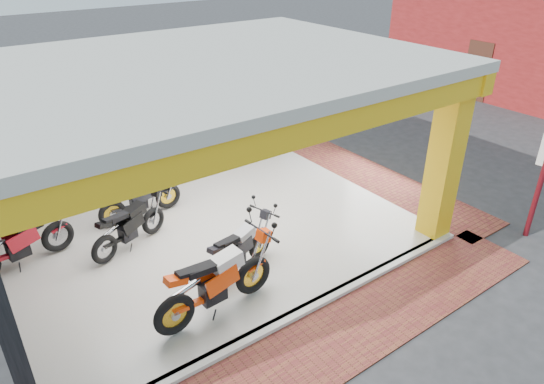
# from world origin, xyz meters

# --- Properties ---
(ground) EXTENTS (80.00, 80.00, 0.00)m
(ground) POSITION_xyz_m (0.00, 0.00, 0.00)
(ground) COLOR #2D2D30
(ground) RESTS_ON ground
(showroom_floor) EXTENTS (8.00, 6.00, 0.10)m
(showroom_floor) POSITION_xyz_m (0.00, 2.00, 0.05)
(showroom_floor) COLOR white
(showroom_floor) RESTS_ON ground
(showroom_ceiling) EXTENTS (8.40, 6.40, 0.20)m
(showroom_ceiling) POSITION_xyz_m (0.00, 2.00, 3.60)
(showroom_ceiling) COLOR beige
(showroom_ceiling) RESTS_ON corner_column
(back_wall) EXTENTS (8.20, 0.20, 3.50)m
(back_wall) POSITION_xyz_m (0.00, 5.10, 1.75)
(back_wall) COLOR black
(back_wall) RESTS_ON ground
(corner_column) EXTENTS (0.50, 0.50, 3.50)m
(corner_column) POSITION_xyz_m (3.75, -0.75, 1.75)
(corner_column) COLOR yellow
(corner_column) RESTS_ON ground
(header_beam_front) EXTENTS (8.40, 0.30, 0.40)m
(header_beam_front) POSITION_xyz_m (0.00, -1.00, 3.30)
(header_beam_front) COLOR yellow
(header_beam_front) RESTS_ON corner_column
(header_beam_right) EXTENTS (0.30, 6.40, 0.40)m
(header_beam_right) POSITION_xyz_m (4.00, 2.00, 3.30)
(header_beam_right) COLOR yellow
(header_beam_right) RESTS_ON corner_column
(floor_kerb) EXTENTS (8.00, 0.20, 0.10)m
(floor_kerb) POSITION_xyz_m (0.00, -1.02, 0.05)
(floor_kerb) COLOR white
(floor_kerb) RESTS_ON ground
(paver_front) EXTENTS (9.00, 1.40, 0.03)m
(paver_front) POSITION_xyz_m (0.00, -1.80, 0.01)
(paver_front) COLOR brown
(paver_front) RESTS_ON ground
(paver_right) EXTENTS (1.40, 7.00, 0.03)m
(paver_right) POSITION_xyz_m (4.80, 2.00, 0.01)
(paver_right) COLOR brown
(paver_right) RESTS_ON ground
(signpost) EXTENTS (0.11, 0.37, 2.66)m
(signpost) POSITION_xyz_m (5.38, -1.93, 1.46)
(signpost) COLOR #580D14
(signpost) RESTS_ON ground
(moto_hero) EXTENTS (2.42, 1.04, 1.44)m
(moto_hero) POSITION_xyz_m (-0.43, -0.19, 0.82)
(moto_hero) COLOR #FF410A
(moto_hero) RESTS_ON showroom_floor
(moto_row_a) EXTENTS (2.02, 1.19, 1.16)m
(moto_row_a) POSITION_xyz_m (0.26, 0.62, 0.68)
(moto_row_a) COLOR black
(moto_row_a) RESTS_ON showroom_floor
(moto_row_b) EXTENTS (2.05, 1.34, 1.18)m
(moto_row_b) POSITION_xyz_m (-1.03, 2.62, 0.69)
(moto_row_b) COLOR black
(moto_row_b) RESTS_ON showroom_floor
(moto_row_c) EXTENTS (2.02, 0.79, 1.22)m
(moto_row_c) POSITION_xyz_m (-0.32, 3.41, 0.71)
(moto_row_c) COLOR black
(moto_row_c) RESTS_ON showroom_floor
(moto_row_d) EXTENTS (2.26, 1.18, 1.31)m
(moto_row_d) POSITION_xyz_m (-2.80, 3.11, 0.76)
(moto_row_d) COLOR red
(moto_row_d) RESTS_ON showroom_floor
(moto_row_e) EXTENTS (1.94, 0.88, 1.15)m
(moto_row_e) POSITION_xyz_m (-2.80, 4.50, 0.67)
(moto_row_e) COLOR #F5560A
(moto_row_e) RESTS_ON showroom_floor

